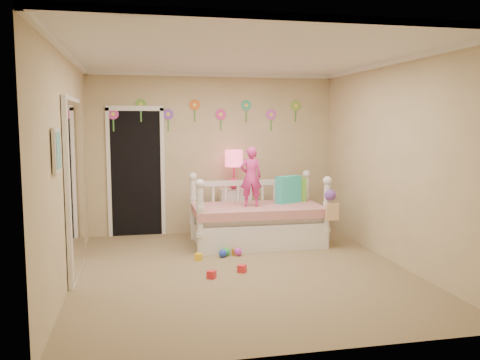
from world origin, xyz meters
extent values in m
cube|color=#7F684C|center=(0.00, 0.00, 0.00)|extent=(4.00, 4.50, 0.01)
cube|color=white|center=(0.00, 0.00, 2.60)|extent=(4.00, 4.50, 0.01)
cube|color=tan|center=(0.00, 2.25, 1.30)|extent=(4.00, 0.01, 2.60)
cube|color=tan|center=(-2.00, 0.00, 1.30)|extent=(0.01, 4.50, 2.60)
cube|color=tan|center=(2.00, 0.00, 1.30)|extent=(0.01, 4.50, 2.60)
cube|color=#26C1A4|center=(1.03, 1.42, 0.79)|extent=(0.43, 0.31, 0.41)
cube|color=#69BF3A|center=(1.15, 1.54, 0.77)|extent=(0.39, 0.14, 0.36)
imported|color=#E33393|center=(0.39, 1.22, 1.02)|extent=(0.34, 0.24, 0.87)
cube|color=white|center=(0.29, 1.99, 0.37)|extent=(0.45, 0.35, 0.74)
sphere|color=#D41C52|center=(0.29, 1.99, 0.83)|extent=(0.17, 0.17, 0.17)
cylinder|color=#D41C52|center=(0.29, 1.99, 1.01)|extent=(0.03, 0.03, 0.36)
cylinder|color=#FC4B6E|center=(0.29, 1.99, 1.24)|extent=(0.29, 0.29, 0.27)
cube|color=black|center=(-1.25, 2.23, 1.03)|extent=(0.90, 0.04, 2.07)
cube|color=white|center=(-1.96, 0.30, 1.05)|extent=(0.07, 1.30, 2.10)
cube|color=white|center=(-1.97, -0.90, 1.55)|extent=(0.05, 0.34, 0.42)
camera|label=1|loc=(-1.24, -5.80, 1.81)|focal=37.17mm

